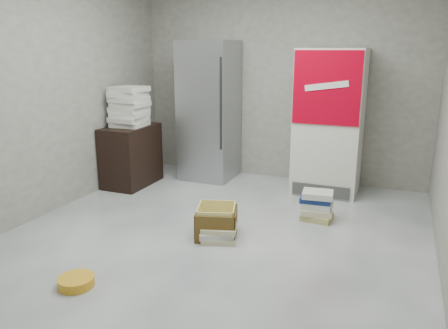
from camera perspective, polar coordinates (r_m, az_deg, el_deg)
name	(u,v)px	position (r m, az deg, el deg)	size (l,w,h in m)	color
ground	(205,247)	(4.16, -2.53, -10.67)	(5.00, 5.00, 0.00)	silver
room_shell	(202,48)	(3.75, -2.85, 14.93)	(4.04, 5.04, 2.82)	#A59F94
steel_fridge	(209,111)	(6.12, -1.91, 6.99)	(0.70, 0.72, 1.90)	#A0A2A8
coke_cooler	(329,122)	(5.66, 13.57, 5.45)	(0.80, 0.73, 1.80)	silver
wood_shelf	(131,156)	(6.00, -12.01, 1.15)	(0.50, 0.80, 0.80)	black
supply_box_stack	(129,107)	(5.88, -12.27, 7.41)	(0.45, 0.44, 0.52)	silver
phonebook_stack_main	(317,205)	(4.82, 12.02, -5.25)	(0.36, 0.30, 0.32)	tan
phonebook_stack_side	(218,233)	(4.25, -0.75, -8.97)	(0.42, 0.36, 0.15)	#C3BA8E
cardboard_box	(217,224)	(4.32, -0.98, -7.76)	(0.49, 0.49, 0.31)	yellow
bucket_lid	(76,282)	(3.71, -18.72, -14.28)	(0.28, 0.28, 0.07)	gold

